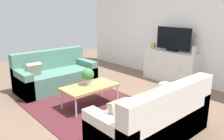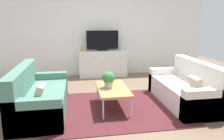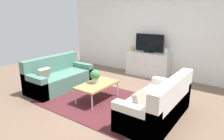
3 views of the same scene
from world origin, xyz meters
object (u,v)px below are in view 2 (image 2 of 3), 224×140
object	(u,v)px
flat_screen_tv	(103,41)
mantel_clock	(83,49)
couch_left_side	(37,98)
potted_plant	(108,79)
couch_right_side	(187,90)
glass_vase	(122,47)
coffee_table	(113,89)
tv_console	(103,63)

from	to	relation	value
flat_screen_tv	mantel_clock	bearing A→B (deg)	-178.00
couch_left_side	potted_plant	size ratio (longest dim) A/B	5.55
couch_right_side	flat_screen_tv	size ratio (longest dim) A/B	1.88
potted_plant	glass_vase	xyz separation A→B (m)	(0.76, 2.36, 0.28)
couch_right_side	glass_vase	xyz separation A→B (m)	(-0.82, 2.37, 0.58)
couch_left_side	coffee_table	world-z (taller)	couch_left_side
couch_left_side	tv_console	size ratio (longest dim) A/B	1.25
coffee_table	glass_vase	size ratio (longest dim) A/B	5.39
coffee_table	tv_console	distance (m)	2.38
coffee_table	tv_console	xyz separation A→B (m)	(0.11, 2.38, 0.01)
coffee_table	tv_console	bearing A→B (deg)	87.30
potted_plant	flat_screen_tv	distance (m)	2.44
couch_right_side	flat_screen_tv	bearing A→B (deg)	120.15
potted_plant	mantel_clock	distance (m)	2.41
flat_screen_tv	potted_plant	bearing A→B (deg)	-94.53
couch_right_side	mantel_clock	distance (m)	3.13
coffee_table	flat_screen_tv	distance (m)	2.49
couch_left_side	potted_plant	distance (m)	1.32
tv_console	flat_screen_tv	bearing A→B (deg)	90.00
coffee_table	potted_plant	distance (m)	0.22
coffee_table	glass_vase	xyz separation A→B (m)	(0.68, 2.38, 0.49)
coffee_table	mantel_clock	size ratio (longest dim) A/B	7.77
coffee_table	tv_console	world-z (taller)	tv_console
couch_left_side	tv_console	bearing A→B (deg)	58.07
couch_right_side	flat_screen_tv	world-z (taller)	flat_screen_tv
couch_left_side	glass_vase	world-z (taller)	glass_vase
couch_right_side	glass_vase	bearing A→B (deg)	109.00
mantel_clock	flat_screen_tv	bearing A→B (deg)	2.00
coffee_table	flat_screen_tv	size ratio (longest dim) A/B	1.10
potted_plant	flat_screen_tv	size ratio (longest dim) A/B	0.34
glass_vase	mantel_clock	size ratio (longest dim) A/B	1.44
coffee_table	tv_console	size ratio (longest dim) A/B	0.73
mantel_clock	coffee_table	bearing A→B (deg)	-79.02
couch_left_side	flat_screen_tv	xyz separation A→B (m)	(1.48, 2.39, 0.77)
potted_plant	glass_vase	distance (m)	2.50
tv_console	couch_left_side	bearing A→B (deg)	-121.93
flat_screen_tv	tv_console	bearing A→B (deg)	-90.00
coffee_table	couch_left_side	bearing A→B (deg)	179.91
couch_right_side	glass_vase	world-z (taller)	glass_vase
tv_console	flat_screen_tv	size ratio (longest dim) A/B	1.51
couch_left_side	mantel_clock	xyz separation A→B (m)	(0.91, 2.37, 0.55)
couch_left_side	flat_screen_tv	distance (m)	2.92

